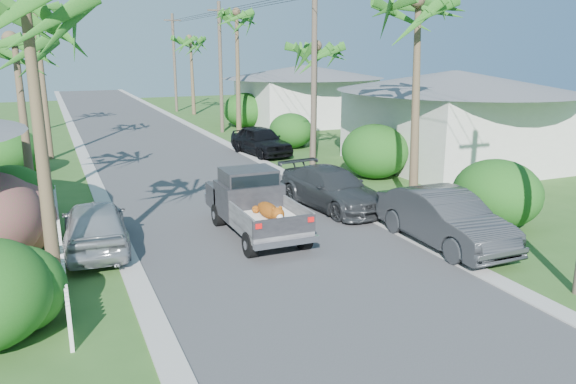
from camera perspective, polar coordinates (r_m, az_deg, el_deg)
name	(u,v)px	position (r m, az deg, el deg)	size (l,w,h in m)	color
ground	(339,300)	(13.77, 5.15, -10.87)	(120.00, 120.00, 0.00)	#315921
road	(152,143)	(36.88, -13.69, 4.84)	(8.00, 100.00, 0.02)	#38383A
curb_left	(80,148)	(36.42, -20.37, 4.26)	(0.60, 100.00, 0.06)	#A5A39E
curb_right	(217,139)	(37.81, -7.24, 5.39)	(0.60, 100.00, 0.06)	#A5A39E
pickup_truck	(252,202)	(18.33, -3.69, -1.00)	(1.98, 5.12, 2.06)	black
parked_car_rn	(444,219)	(17.74, 15.61, -2.64)	(1.76, 5.06, 1.67)	#303336
parked_car_rm	(332,189)	(21.17, 4.48, 0.34)	(2.08, 5.12, 1.48)	#2E3133
parked_car_rf	(261,141)	(31.85, -2.79, 5.22)	(1.90, 4.72, 1.61)	black
parked_car_ln	(95,226)	(17.60, -18.99, -3.25)	(1.82, 4.52, 1.54)	#A7AAAE
palm_l_b	(14,40)	(22.92, -26.06, 13.68)	(4.40, 4.40, 7.40)	brown
palm_l_c	(35,7)	(32.97, -24.34, 16.73)	(4.40, 4.40, 9.20)	brown
palm_l_d	(30,40)	(44.91, -24.71, 13.85)	(4.40, 4.40, 7.70)	brown
palm_r_a	(422,2)	(20.98, 13.41, 18.28)	(4.40, 4.40, 8.70)	brown
palm_r_b	(315,47)	(28.82, 2.73, 14.54)	(4.40, 4.40, 7.20)	brown
palm_r_c	(237,13)	(38.94, -5.25, 17.62)	(4.40, 4.40, 9.40)	brown
palm_r_d	(191,38)	(52.43, -9.87, 15.13)	(4.40, 4.40, 8.00)	brown
shrub_l_c	(11,194)	(21.51, -26.34, -0.21)	(2.40, 2.64, 2.00)	#184513
shrub_l_d	(3,152)	(29.34, -26.93, 3.67)	(3.20, 3.52, 2.40)	#184513
shrub_r_a	(497,194)	(20.03, 20.46, -0.15)	(2.80, 3.08, 2.30)	#184513
shrub_r_b	(375,151)	(26.31, 8.80, 4.11)	(3.00, 3.30, 2.50)	#184513
shrub_r_c	(291,131)	(34.08, 0.29, 6.26)	(2.60, 2.86, 2.10)	#184513
shrub_r_d	(245,110)	(43.48, -4.44, 8.31)	(3.20, 3.52, 2.60)	#184513
picket_fence	(60,243)	(17.26, -22.11, -4.82)	(0.10, 11.00, 1.00)	white
house_right_near	(452,122)	(30.00, 16.37, 6.82)	(8.00, 9.00, 4.80)	silver
house_right_far	(304,97)	(45.27, 1.62, 9.63)	(9.00, 8.00, 4.60)	silver
utility_pole_b	(314,76)	(26.61, 2.65, 11.64)	(1.60, 0.26, 9.00)	brown
utility_pole_c	(221,67)	(40.63, -6.87, 12.49)	(1.60, 0.26, 9.00)	brown
utility_pole_d	(174,62)	(55.16, -11.46, 12.79)	(1.60, 0.26, 9.00)	brown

